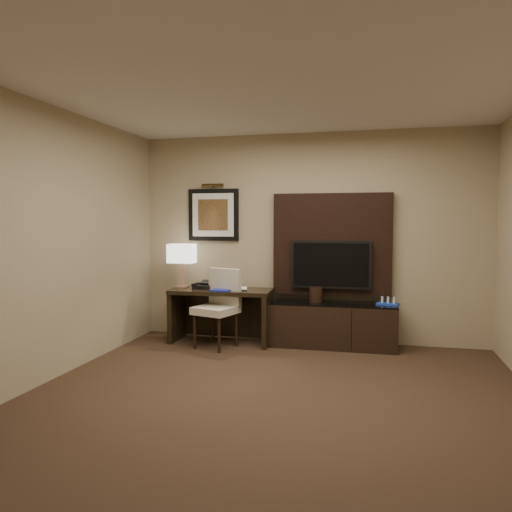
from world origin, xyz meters
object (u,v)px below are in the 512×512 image
(desk_chair, at_px, (216,309))
(desk_phone, at_px, (203,285))
(desk, at_px, (222,316))
(tv, at_px, (331,264))
(credenza, at_px, (330,325))
(minibar_tray, at_px, (388,301))
(ice_bucket, at_px, (316,294))
(table_lamp, at_px, (182,265))

(desk_chair, bearing_deg, desk_phone, 152.63)
(desk, distance_m, tv, 1.55)
(tv, relative_size, desk_phone, 4.58)
(credenza, bearing_deg, desk_phone, -176.51)
(minibar_tray, bearing_deg, ice_bucket, 179.16)
(desk_chair, bearing_deg, minibar_tray, 28.25)
(ice_bucket, bearing_deg, table_lamp, -179.67)
(desk, relative_size, ice_bucket, 6.80)
(desk_phone, bearing_deg, tv, 17.55)
(tv, bearing_deg, desk_phone, -171.23)
(tv, bearing_deg, table_lamp, -176.06)
(tv, distance_m, desk_chair, 1.55)
(ice_bucket, distance_m, minibar_tray, 0.88)
(ice_bucket, bearing_deg, tv, 35.83)
(desk_phone, bearing_deg, credenza, 12.63)
(minibar_tray, bearing_deg, credenza, -179.77)
(desk_phone, distance_m, ice_bucket, 1.46)
(desk_phone, bearing_deg, ice_bucket, 13.73)
(desk, height_order, tv, tv)
(table_lamp, xyz_separation_m, ice_bucket, (1.78, 0.01, -0.34))
(desk_chair, distance_m, table_lamp, 0.86)
(table_lamp, xyz_separation_m, desk_phone, (0.34, -0.12, -0.24))
(desk, distance_m, desk_phone, 0.47)
(credenza, height_order, desk_chair, desk_chair)
(credenza, bearing_deg, ice_bucket, 174.85)
(desk, bearing_deg, tv, 7.58)
(desk, bearing_deg, minibar_tray, 0.51)
(desk_chair, xyz_separation_m, minibar_tray, (2.07, 0.37, 0.12))
(tv, xyz_separation_m, minibar_tray, (0.70, -0.14, -0.42))
(desk, xyz_separation_m, ice_bucket, (1.20, 0.12, 0.30))
(table_lamp, xyz_separation_m, minibar_tray, (2.66, -0.00, -0.39))
(tv, height_order, desk_chair, tv)
(table_lamp, height_order, ice_bucket, table_lamp)
(table_lamp, bearing_deg, ice_bucket, 0.33)
(credenza, xyz_separation_m, desk_chair, (-1.38, -0.37, 0.20))
(desk_chair, distance_m, minibar_tray, 2.10)
(ice_bucket, bearing_deg, credenza, -4.79)
(tv, bearing_deg, minibar_tray, -11.06)
(desk, relative_size, tv, 1.29)
(tv, distance_m, ice_bucket, 0.43)
(desk_phone, distance_m, minibar_tray, 2.33)
(credenza, relative_size, ice_bucket, 8.49)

